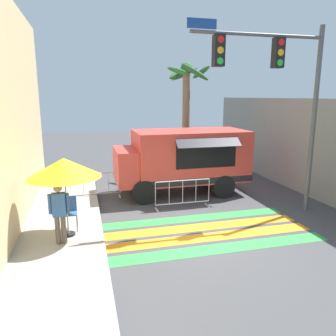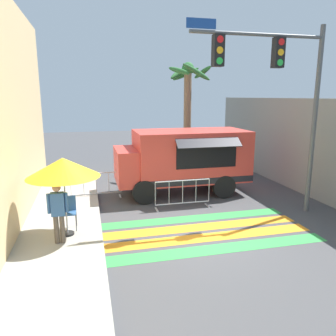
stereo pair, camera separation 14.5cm
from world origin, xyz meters
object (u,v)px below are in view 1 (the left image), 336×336
(food_truck, at_px, (180,158))
(palm_tree, at_px, (187,100))
(traffic_signal_pole, at_px, (278,80))
(barricade_front, at_px, (183,194))
(folding_chair, at_px, (69,210))
(patio_umbrella, at_px, (64,168))
(barricade_side, at_px, (96,186))
(vendor_person, at_px, (59,210))

(food_truck, distance_m, palm_tree, 4.29)
(traffic_signal_pole, bearing_deg, barricade_front, 153.82)
(food_truck, xyz_separation_m, folding_chair, (-4.33, -3.17, -0.77))
(patio_umbrella, xyz_separation_m, barricade_side, (0.92, 3.78, -1.58))
(patio_umbrella, height_order, barricade_side, patio_umbrella)
(folding_chair, height_order, barricade_side, folding_chair)
(patio_umbrella, distance_m, barricade_side, 4.20)
(vendor_person, xyz_separation_m, barricade_side, (1.09, 4.26, -0.57))
(vendor_person, height_order, palm_tree, palm_tree)
(traffic_signal_pole, distance_m, folding_chair, 7.57)
(traffic_signal_pole, bearing_deg, palm_tree, 98.00)
(food_truck, distance_m, barricade_side, 3.58)
(folding_chair, bearing_deg, vendor_person, -84.20)
(palm_tree, bearing_deg, traffic_signal_pole, -82.00)
(barricade_front, distance_m, barricade_side, 3.56)
(folding_chair, relative_size, palm_tree, 0.17)
(vendor_person, bearing_deg, palm_tree, 63.42)
(traffic_signal_pole, relative_size, vendor_person, 3.80)
(traffic_signal_pole, height_order, vendor_person, traffic_signal_pole)
(folding_chair, distance_m, vendor_person, 1.06)
(folding_chair, relative_size, vendor_person, 0.59)
(patio_umbrella, xyz_separation_m, vendor_person, (-0.16, -0.48, -1.01))
(food_truck, xyz_separation_m, palm_tree, (1.33, 3.39, 2.27))
(traffic_signal_pole, distance_m, palm_tree, 6.67)
(vendor_person, bearing_deg, barricade_side, 86.93)
(traffic_signal_pole, bearing_deg, folding_chair, 179.95)
(food_truck, height_order, patio_umbrella, food_truck)
(patio_umbrella, distance_m, barricade_front, 4.59)
(traffic_signal_pole, relative_size, patio_umbrella, 2.81)
(food_truck, xyz_separation_m, barricade_side, (-3.44, 0.10, -0.99))
(food_truck, relative_size, patio_umbrella, 2.42)
(food_truck, height_order, traffic_signal_pole, traffic_signal_pole)
(folding_chair, height_order, vendor_person, vendor_person)
(food_truck, bearing_deg, palm_tree, 68.56)
(patio_umbrella, bearing_deg, vendor_person, -108.59)
(patio_umbrella, bearing_deg, traffic_signal_pole, 4.29)
(food_truck, height_order, barricade_front, food_truck)
(food_truck, bearing_deg, vendor_person, -137.44)
(food_truck, bearing_deg, barricade_side, 178.28)
(barricade_side, bearing_deg, vendor_person, -104.31)
(traffic_signal_pole, relative_size, folding_chair, 6.47)
(barricade_front, bearing_deg, vendor_person, -150.38)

